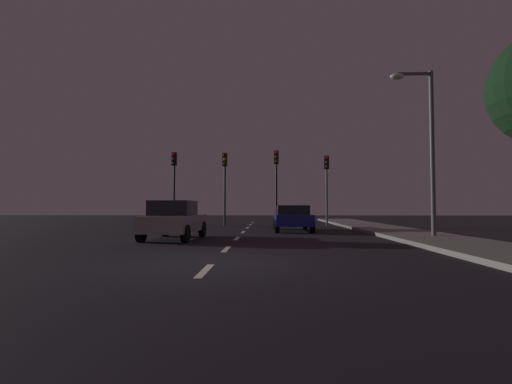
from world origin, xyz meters
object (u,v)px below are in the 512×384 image
object	(u,v)px
traffic_signal_center_left	(225,175)
car_stopped_ahead	(292,218)
street_lamp_right	(425,137)
traffic_signal_far_left	(174,174)
traffic_signal_far_right	(327,176)
traffic_signal_center_right	(276,173)
car_adjacent_lane	(174,220)

from	to	relation	value
traffic_signal_center_left	car_stopped_ahead	size ratio (longest dim) A/B	1.17
street_lamp_right	traffic_signal_center_left	bearing A→B (deg)	132.55
traffic_signal_far_left	traffic_signal_center_left	size ratio (longest dim) A/B	1.01
traffic_signal_far_left	street_lamp_right	xyz separation A→B (m)	(12.66, -10.02, 0.58)
traffic_signal_far_right	street_lamp_right	xyz separation A→B (m)	(2.34, -10.02, 0.75)
traffic_signal_center_right	car_stopped_ahead	bearing A→B (deg)	-81.92
car_adjacent_lane	street_lamp_right	xyz separation A→B (m)	(9.98, 0.34, 3.30)
traffic_signal_far_left	street_lamp_right	bearing A→B (deg)	-38.37
car_stopped_ahead	street_lamp_right	xyz separation A→B (m)	(4.98, -4.89, 3.36)
traffic_signal_center_left	traffic_signal_far_right	bearing A→B (deg)	-0.00
traffic_signal_far_left	traffic_signal_far_right	distance (m)	10.31
traffic_signal_far_left	car_stopped_ahead	world-z (taller)	traffic_signal_far_left
traffic_signal_center_right	car_adjacent_lane	bearing A→B (deg)	-112.38
car_stopped_ahead	car_adjacent_lane	bearing A→B (deg)	-133.69
traffic_signal_far_right	car_stopped_ahead	xyz separation A→B (m)	(-2.64, -5.13, -2.60)
traffic_signal_far_right	car_stopped_ahead	distance (m)	6.33
traffic_signal_far_left	car_adjacent_lane	bearing A→B (deg)	-75.50
traffic_signal_center_right	street_lamp_right	distance (m)	11.55
traffic_signal_center_left	street_lamp_right	xyz separation A→B (m)	(9.20, -10.02, 0.61)
traffic_signal_far_left	car_stopped_ahead	distance (m)	9.64
traffic_signal_center_left	street_lamp_right	size ratio (longest dim) A/B	0.73
traffic_signal_far_left	car_adjacent_lane	xyz separation A→B (m)	(2.68, -10.36, -2.72)
traffic_signal_center_left	traffic_signal_center_right	xyz separation A→B (m)	(3.49, 0.00, 0.09)
traffic_signal_far_left	traffic_signal_far_right	xyz separation A→B (m)	(10.31, -0.00, -0.18)
traffic_signal_center_left	car_adjacent_lane	xyz separation A→B (m)	(-0.78, -10.36, -2.69)
traffic_signal_far_left	traffic_signal_far_right	world-z (taller)	traffic_signal_far_left
traffic_signal_center_right	car_adjacent_lane	world-z (taller)	traffic_signal_center_right
traffic_signal_far_left	traffic_signal_center_right	world-z (taller)	traffic_signal_center_right
traffic_signal_far_left	traffic_signal_center_right	xyz separation A→B (m)	(6.94, 0.00, 0.06)
traffic_signal_far_right	car_stopped_ahead	bearing A→B (deg)	-117.22
traffic_signal_center_left	traffic_signal_center_right	distance (m)	3.49
traffic_signal_far_right	car_adjacent_lane	distance (m)	13.12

